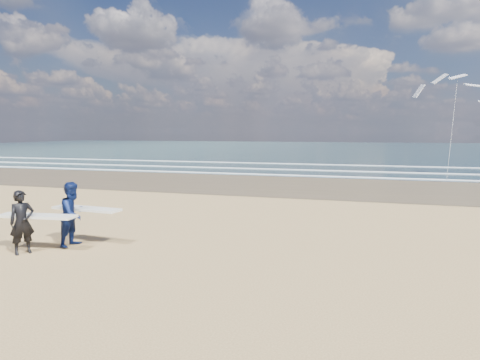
% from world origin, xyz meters
% --- Properties ---
extents(ocean, '(220.00, 100.00, 0.02)m').
position_xyz_m(ocean, '(20.00, 72.00, 0.01)').
color(ocean, '#193138').
rests_on(ocean, ground).
extents(surfer_near, '(2.25, 1.12, 1.76)m').
position_xyz_m(surfer_near, '(-0.62, 0.43, 0.89)').
color(surfer_near, black).
rests_on(surfer_near, ground).
extents(surfer_far, '(2.24, 1.16, 1.89)m').
position_xyz_m(surfer_far, '(0.16, 1.51, 0.95)').
color(surfer_far, '#0D1B4E').
rests_on(surfer_far, ground).
extents(kite_1, '(5.56, 4.71, 8.45)m').
position_xyz_m(kite_1, '(14.07, 25.22, 4.64)').
color(kite_1, slate).
rests_on(kite_1, ground).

